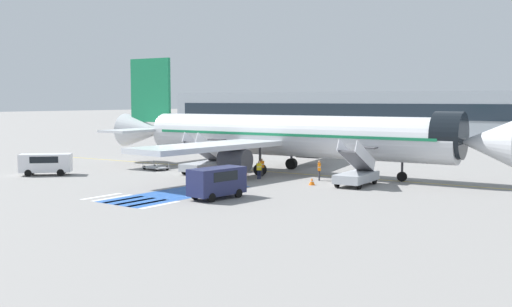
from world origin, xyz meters
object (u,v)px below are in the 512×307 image
at_px(fuel_tanker, 354,139).
at_px(ground_crew_0, 259,169).
at_px(ground_crew_1, 262,166).
at_px(ground_crew_2, 319,169).
at_px(service_van_0, 217,180).
at_px(traffic_cone_1, 210,176).
at_px(traffic_cone_2, 244,171).
at_px(baggage_cart, 156,167).
at_px(service_van_1, 46,162).
at_px(terminal_building, 448,114).
at_px(traffic_cone_0, 312,181).
at_px(boarding_stairs_forward, 357,174).
at_px(airliner, 285,135).
at_px(boarding_stairs_aft, 204,163).

relative_size(fuel_tanker, ground_crew_0, 5.72).
height_order(ground_crew_1, ground_crew_2, ground_crew_2).
xyz_separation_m(service_van_0, ground_crew_0, (-3.81, 10.31, -0.39)).
xyz_separation_m(traffic_cone_1, traffic_cone_2, (0.35, 4.49, -0.01)).
distance_m(baggage_cart, traffic_cone_2, 9.82).
bearing_deg(service_van_1, fuel_tanker, 118.24).
relative_size(service_van_0, ground_crew_2, 2.51).
height_order(service_van_0, traffic_cone_2, service_van_0).
bearing_deg(fuel_tanker, terminal_building, -7.11).
distance_m(service_van_1, traffic_cone_0, 25.06).
height_order(service_van_0, terminal_building, terminal_building).
bearing_deg(ground_crew_0, service_van_1, -21.09).
bearing_deg(fuel_tanker, service_van_1, 153.42).
height_order(ground_crew_2, traffic_cone_0, ground_crew_2).
distance_m(boarding_stairs_forward, ground_crew_0, 8.96).
distance_m(service_van_0, ground_crew_1, 12.94).
bearing_deg(traffic_cone_1, airliner, 72.82).
bearing_deg(service_van_1, ground_crew_1, 78.84).
relative_size(service_van_0, ground_crew_1, 2.69).
bearing_deg(airliner, traffic_cone_1, -21.62).
bearing_deg(boarding_stairs_forward, service_van_1, -162.05).
bearing_deg(service_van_1, ground_crew_2, 72.70).
bearing_deg(terminal_building, traffic_cone_1, -86.35).
xyz_separation_m(service_van_0, service_van_1, (-21.43, 0.79, -0.12)).
xyz_separation_m(fuel_tanker, service_van_1, (-11.74, -39.27, -0.63)).
relative_size(boarding_stairs_aft, fuel_tanker, 0.58).
height_order(boarding_stairs_forward, ground_crew_0, boarding_stairs_forward).
bearing_deg(ground_crew_2, service_van_1, 81.88).
bearing_deg(traffic_cone_0, boarding_stairs_aft, 177.09).
bearing_deg(traffic_cone_0, ground_crew_1, 161.96).
xyz_separation_m(airliner, traffic_cone_1, (-2.49, -8.06, -3.27)).
bearing_deg(traffic_cone_2, traffic_cone_0, -13.39).
height_order(ground_crew_2, traffic_cone_1, ground_crew_2).
bearing_deg(boarding_stairs_aft, fuel_tanker, 84.08).
distance_m(boarding_stairs_aft, traffic_cone_2, 4.13).
bearing_deg(boarding_stairs_aft, boarding_stairs_forward, 0.00).
bearing_deg(boarding_stairs_forward, traffic_cone_2, 174.57).
bearing_deg(traffic_cone_2, baggage_cart, -167.73).
distance_m(ground_crew_1, traffic_cone_0, 7.03).
bearing_deg(ground_crew_0, airliner, -131.87).
bearing_deg(traffic_cone_2, fuel_tanker, 96.19).
distance_m(boarding_stairs_forward, service_van_0, 12.74).
height_order(boarding_stairs_aft, traffic_cone_0, boarding_stairs_aft).
distance_m(airliner, traffic_cone_0, 9.13).
distance_m(ground_crew_1, traffic_cone_1, 5.17).
relative_size(boarding_stairs_forward, baggage_cart, 1.93).
height_order(traffic_cone_1, terminal_building, terminal_building).
distance_m(traffic_cone_2, terminal_building, 72.56).
bearing_deg(service_van_0, ground_crew_1, -62.15).
height_order(service_van_1, ground_crew_0, service_van_1).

